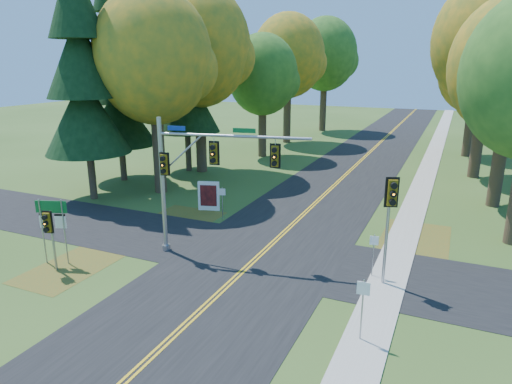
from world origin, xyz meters
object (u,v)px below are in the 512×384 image
at_px(traffic_mast, 197,169).
at_px(info_kiosk, 209,196).
at_px(east_signal_pole, 390,205).
at_px(route_sign_cluster, 52,219).

bearing_deg(traffic_mast, info_kiosk, 105.08).
distance_m(traffic_mast, east_signal_pole, 8.95).
bearing_deg(route_sign_cluster, east_signal_pole, -4.49).
distance_m(east_signal_pole, route_sign_cluster, 15.14).
relative_size(east_signal_pole, info_kiosk, 2.54).
relative_size(traffic_mast, east_signal_pole, 1.52).
bearing_deg(east_signal_pole, route_sign_cluster, 173.72).
distance_m(traffic_mast, route_sign_cluster, 7.05).
bearing_deg(info_kiosk, traffic_mast, -81.11).
xyz_separation_m(east_signal_pole, info_kiosk, (-11.95, 5.97, -2.71)).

